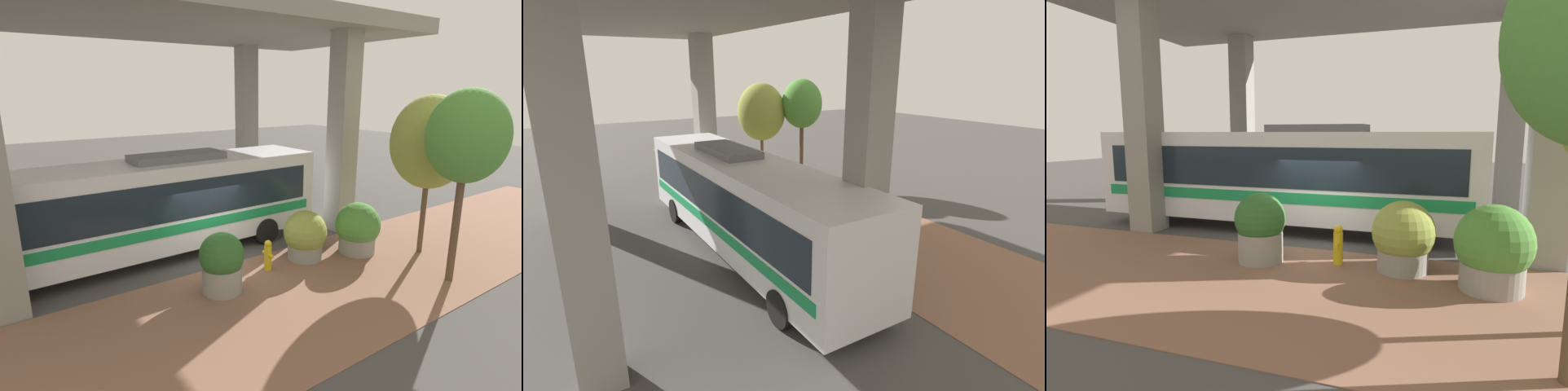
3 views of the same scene
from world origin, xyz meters
The scene contains 10 objects.
ground_plane centered at (0.00, 0.00, 0.00)m, with size 80.00×80.00×0.00m, color #474442.
sidewalk_strip centered at (-3.00, 0.00, 0.01)m, with size 6.00×40.00×0.02m.
overpass centered at (4.00, 0.00, 7.41)m, with size 9.40×19.98×8.49m.
bus centered at (2.11, 1.71, 1.94)m, with size 2.75×12.90×3.58m.
fire_hydrant centered at (-1.11, -1.13, 0.52)m, with size 0.50×0.24×1.03m.
planter_front centered at (-1.53, 0.81, 0.91)m, with size 1.31×1.31×1.81m.
planter_middle centered at (-1.10, -2.72, 0.84)m, with size 1.50×1.50×1.73m.
planter_back centered at (-1.76, -4.62, 0.91)m, with size 1.59×1.59×1.86m.
street_tree_near centered at (-3.04, -6.52, 3.97)m, with size 2.65×2.65×5.58m.
street_tree_far centered at (-4.93, -5.27, 4.41)m, with size 2.23×2.23×5.78m.
Camera 2 is at (7.89, 13.88, 6.21)m, focal length 28.00 mm.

